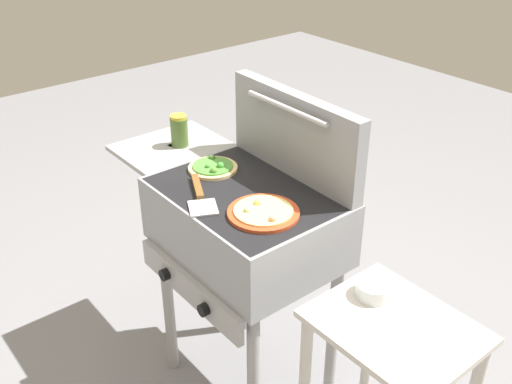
# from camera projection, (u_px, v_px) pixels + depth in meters

# --- Properties ---
(ground_plane) EXTENTS (8.00, 8.00, 0.00)m
(ground_plane) POSITION_uv_depth(u_px,v_px,m) (248.00, 381.00, 2.47)
(ground_plane) COLOR gray
(grill) EXTENTS (0.96, 0.53, 0.90)m
(grill) POSITION_uv_depth(u_px,v_px,m) (244.00, 226.00, 2.10)
(grill) COLOR gray
(grill) RESTS_ON ground_plane
(grill_lid_open) EXTENTS (0.63, 0.09, 0.30)m
(grill_lid_open) POSITION_uv_depth(u_px,v_px,m) (295.00, 134.00, 2.07)
(grill_lid_open) COLOR gray
(grill_lid_open) RESTS_ON grill
(pizza_cheese) EXTENTS (0.23, 0.23, 0.03)m
(pizza_cheese) POSITION_uv_depth(u_px,v_px,m) (263.00, 212.00, 1.89)
(pizza_cheese) COLOR #C64723
(pizza_cheese) RESTS_ON grill
(pizza_veggie) EXTENTS (0.18, 0.18, 0.04)m
(pizza_veggie) POSITION_uv_depth(u_px,v_px,m) (213.00, 167.00, 2.16)
(pizza_veggie) COLOR #E0C17F
(pizza_veggie) RESTS_ON grill
(sauce_jar) EXTENTS (0.07, 0.07, 0.13)m
(sauce_jar) POSITION_uv_depth(u_px,v_px,m) (179.00, 131.00, 2.32)
(sauce_jar) COLOR #4C6B2D
(sauce_jar) RESTS_ON grill
(spatula) EXTENTS (0.26, 0.17, 0.02)m
(spatula) POSITION_uv_depth(u_px,v_px,m) (200.00, 195.00, 1.99)
(spatula) COLOR #B7BABF
(spatula) RESTS_ON grill
(prep_table) EXTENTS (0.44, 0.36, 0.77)m
(prep_table) POSITION_uv_depth(u_px,v_px,m) (387.00, 382.00, 1.75)
(prep_table) COLOR beige
(prep_table) RESTS_ON ground_plane
(topping_bowl_near) EXTENTS (0.11, 0.11, 0.04)m
(topping_bowl_near) POSITION_uv_depth(u_px,v_px,m) (374.00, 290.00, 1.74)
(topping_bowl_near) COLOR silver
(topping_bowl_near) RESTS_ON prep_table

